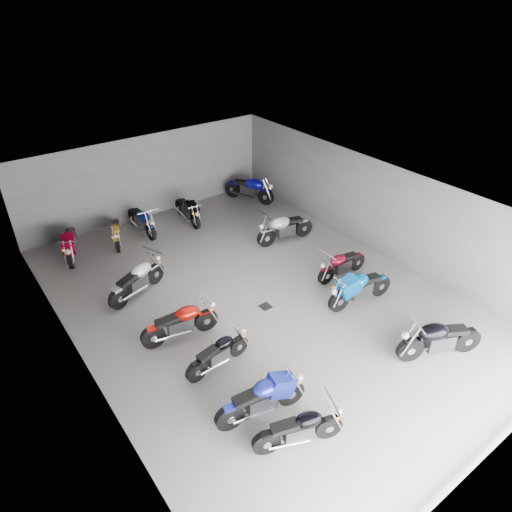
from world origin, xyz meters
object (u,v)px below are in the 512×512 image
at_px(motorcycle_left_f, 137,280).
at_px(motorcycle_back_c, 142,220).
at_px(drain_grate, 265,306).
at_px(motorcycle_back_b, 116,232).
at_px(motorcycle_back_a, 71,243).
at_px(motorcycle_right_d, 342,264).
at_px(motorcycle_back_d, 188,210).
at_px(motorcycle_left_d, 181,323).
at_px(motorcycle_back_f, 250,189).
at_px(motorcycle_left_c, 219,353).
at_px(motorcycle_right_a, 439,339).
at_px(motorcycle_right_f, 285,228).
at_px(motorcycle_left_a, 300,429).
at_px(motorcycle_right_c, 360,288).
at_px(motorcycle_left_b, 262,398).

xyz_separation_m(motorcycle_left_f, motorcycle_back_c, (1.75, 3.52, -0.01)).
xyz_separation_m(drain_grate, motorcycle_back_b, (-2.01, 6.09, 0.45)).
bearing_deg(motorcycle_back_a, motorcycle_right_d, 155.89).
relative_size(drain_grate, motorcycle_right_d, 0.16).
distance_m(motorcycle_back_c, motorcycle_back_d, 1.81).
height_order(drain_grate, motorcycle_left_f, motorcycle_left_f).
height_order(motorcycle_left_d, motorcycle_back_a, motorcycle_back_a).
height_order(motorcycle_left_d, motorcycle_back_f, motorcycle_back_f).
relative_size(drain_grate, motorcycle_left_d, 0.15).
xyz_separation_m(motorcycle_left_c, motorcycle_left_d, (-0.22, 1.48, 0.06)).
distance_m(motorcycle_right_a, motorcycle_right_f, 6.81).
xyz_separation_m(motorcycle_left_c, motorcycle_right_a, (4.61, -2.95, 0.10)).
bearing_deg(motorcycle_right_f, motorcycle_left_c, 133.53).
bearing_deg(motorcycle_right_a, motorcycle_back_f, 14.93).
height_order(motorcycle_left_a, motorcycle_right_c, motorcycle_right_c).
xyz_separation_m(motorcycle_back_a, motorcycle_back_c, (2.65, 0.17, -0.02)).
height_order(motorcycle_left_b, motorcycle_left_c, motorcycle_left_b).
bearing_deg(motorcycle_left_b, motorcycle_back_c, -178.54).
relative_size(motorcycle_right_c, motorcycle_back_b, 1.23).
bearing_deg(motorcycle_right_d, drain_grate, 86.87).
relative_size(motorcycle_left_b, motorcycle_back_b, 1.17).
bearing_deg(motorcycle_back_f, motorcycle_right_a, 55.97).
bearing_deg(motorcycle_right_a, motorcycle_left_c, 81.45).
height_order(motorcycle_left_b, motorcycle_right_f, motorcycle_right_f).
relative_size(motorcycle_left_b, motorcycle_right_f, 0.94).
distance_m(motorcycle_left_a, motorcycle_back_b, 10.11).
bearing_deg(motorcycle_left_a, motorcycle_back_c, -166.36).
distance_m(motorcycle_right_a, motorcycle_back_f, 10.45).
distance_m(motorcycle_left_b, motorcycle_right_a, 4.78).
distance_m(motorcycle_left_a, motorcycle_left_d, 4.31).
bearing_deg(motorcycle_back_c, motorcycle_right_a, 105.96).
bearing_deg(motorcycle_right_d, motorcycle_right_c, 156.70).
relative_size(motorcycle_left_b, motorcycle_back_d, 1.03).
distance_m(motorcycle_left_f, motorcycle_back_d, 4.83).
distance_m(drain_grate, motorcycle_back_b, 6.43).
height_order(motorcycle_left_a, motorcycle_back_f, motorcycle_back_f).
xyz_separation_m(motorcycle_left_f, motorcycle_back_b, (0.68, 3.33, -0.07)).
bearing_deg(motorcycle_left_c, motorcycle_back_d, 150.42).
height_order(motorcycle_right_f, motorcycle_back_a, motorcycle_right_f).
bearing_deg(motorcycle_right_c, motorcycle_right_d, -17.05).
xyz_separation_m(motorcycle_left_b, motorcycle_right_a, (4.64, -1.17, 0.04)).
distance_m(drain_grate, motorcycle_back_f, 7.32).
height_order(motorcycle_left_d, motorcycle_right_a, motorcycle_right_a).
xyz_separation_m(motorcycle_left_b, motorcycle_back_a, (-1.20, 9.10, 0.01)).
distance_m(motorcycle_left_d, motorcycle_right_a, 6.56).
relative_size(motorcycle_right_a, motorcycle_back_c, 1.01).
relative_size(drain_grate, motorcycle_right_a, 0.15).
xyz_separation_m(motorcycle_left_a, motorcycle_left_d, (-0.36, 4.30, 0.04)).
bearing_deg(motorcycle_left_d, motorcycle_back_b, -176.40).
height_order(motorcycle_left_d, motorcycle_right_c, motorcycle_right_c).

